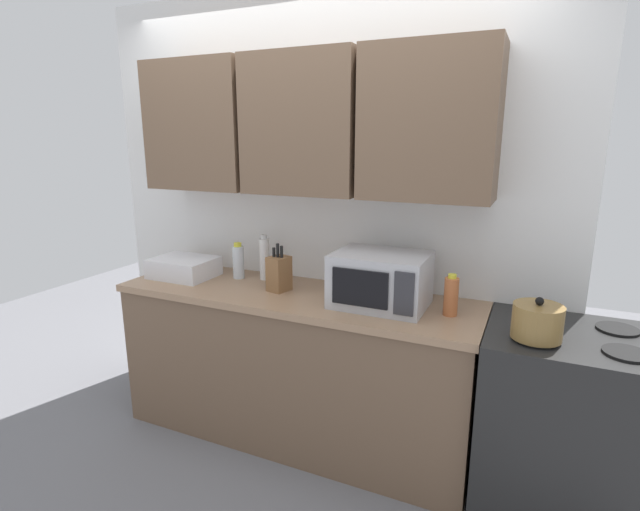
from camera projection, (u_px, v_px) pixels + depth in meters
ground_plane at (231, 510)px, 2.34m from camera, size 8.00×8.00×0.00m
wall_back_with_cabinets at (312, 171)px, 2.80m from camera, size 2.96×0.38×2.60m
counter_run at (296, 365)px, 2.86m from camera, size 2.09×0.63×0.90m
stove_range at (565, 424)px, 2.26m from camera, size 0.76×0.64×0.91m
kettle at (537, 322)px, 2.08m from camera, size 0.21×0.21×0.19m
microwave at (380, 280)px, 2.51m from camera, size 0.48×0.37×0.28m
dish_rack at (184, 267)px, 3.05m from camera, size 0.38×0.30×0.12m
knife_block at (279, 273)px, 2.76m from camera, size 0.13×0.14×0.28m
bottle_spice_jar at (451, 296)px, 2.38m from camera, size 0.07×0.07×0.21m
bottle_white_jar at (265, 258)px, 2.98m from camera, size 0.06×0.06×0.28m
bottle_clear_tall at (238, 261)px, 3.01m from camera, size 0.07×0.07×0.23m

